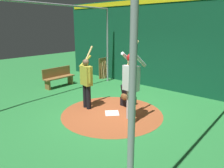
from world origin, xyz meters
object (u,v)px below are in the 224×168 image
at_px(batter, 131,80).
at_px(bat_rack, 104,69).
at_px(catcher, 128,95).
at_px(visitor, 86,80).
at_px(bench, 58,77).
at_px(home_plate, 112,113).

height_order(batter, bat_rack, batter).
distance_m(catcher, visitor, 1.48).
relative_size(bat_rack, bench, 0.73).
relative_size(home_plate, bench, 0.29).
xyz_separation_m(home_plate, bench, (-0.75, -3.78, 0.42)).
xyz_separation_m(catcher, visitor, (1.03, -0.89, 0.56)).
bearing_deg(bat_rack, catcher, 53.95).
bearing_deg(batter, bench, -100.05).
relative_size(batter, bench, 1.56).
bearing_deg(bat_rack, visitor, 35.04).
bearing_deg(visitor, bench, -97.55).
relative_size(batter, visitor, 1.12).
xyz_separation_m(home_plate, visitor, (0.18, -0.93, 0.93)).
bearing_deg(home_plate, catcher, -177.78).
height_order(home_plate, catcher, catcher).
xyz_separation_m(visitor, bat_rack, (-3.44, -2.41, -0.45)).
xyz_separation_m(catcher, bench, (0.11, -3.75, 0.05)).
relative_size(home_plate, catcher, 0.43).
bearing_deg(bench, bat_rack, 169.95).
xyz_separation_m(visitor, bench, (-0.93, -2.86, -0.51)).
distance_m(home_plate, bat_rack, 4.69).
xyz_separation_m(batter, bat_rack, (-3.31, -4.08, -0.71)).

